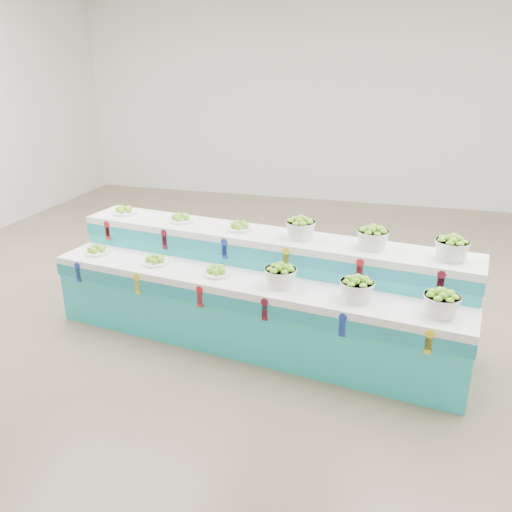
# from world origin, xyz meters

# --- Properties ---
(ground) EXTENTS (10.00, 10.00, 0.00)m
(ground) POSITION_xyz_m (0.00, 0.00, 0.00)
(ground) COLOR brown
(ground) RESTS_ON ground
(back_wall) EXTENTS (10.00, 0.00, 10.00)m
(back_wall) POSITION_xyz_m (0.00, 5.00, 2.00)
(back_wall) COLOR silver
(back_wall) RESTS_ON ground
(display_stand) EXTENTS (4.23, 1.65, 1.02)m
(display_stand) POSITION_xyz_m (0.06, -0.63, 0.51)
(display_stand) COLOR #25BEC1
(display_stand) RESTS_ON ground
(plate_lower_left) EXTENTS (0.30, 0.30, 0.10)m
(plate_lower_left) POSITION_xyz_m (-1.69, -0.63, 0.77)
(plate_lower_left) COLOR white
(plate_lower_left) RESTS_ON display_stand
(plate_lower_mid) EXTENTS (0.30, 0.30, 0.10)m
(plate_lower_mid) POSITION_xyz_m (-0.96, -0.73, 0.77)
(plate_lower_mid) COLOR white
(plate_lower_mid) RESTS_ON display_stand
(plate_lower_right) EXTENTS (0.30, 0.30, 0.10)m
(plate_lower_right) POSITION_xyz_m (-0.27, -0.84, 0.77)
(plate_lower_right) COLOR white
(plate_lower_right) RESTS_ON display_stand
(basket_lower_left) EXTENTS (0.33, 0.33, 0.21)m
(basket_lower_left) POSITION_xyz_m (0.37, -0.93, 0.83)
(basket_lower_left) COLOR silver
(basket_lower_left) RESTS_ON display_stand
(basket_lower_mid) EXTENTS (0.33, 0.33, 0.21)m
(basket_lower_mid) POSITION_xyz_m (1.06, -1.04, 0.83)
(basket_lower_mid) COLOR silver
(basket_lower_mid) RESTS_ON display_stand
(basket_lower_right) EXTENTS (0.33, 0.33, 0.21)m
(basket_lower_right) POSITION_xyz_m (1.74, -1.14, 0.83)
(basket_lower_right) COLOR silver
(basket_lower_right) RESTS_ON display_stand
(plate_upper_left) EXTENTS (0.30, 0.30, 0.10)m
(plate_upper_left) POSITION_xyz_m (-1.61, -0.12, 1.07)
(plate_upper_left) COLOR white
(plate_upper_left) RESTS_ON display_stand
(plate_upper_mid) EXTENTS (0.30, 0.30, 0.10)m
(plate_upper_mid) POSITION_xyz_m (-0.89, -0.23, 1.07)
(plate_upper_mid) COLOR white
(plate_upper_mid) RESTS_ON display_stand
(plate_upper_right) EXTENTS (0.30, 0.30, 0.10)m
(plate_upper_right) POSITION_xyz_m (-0.20, -0.33, 1.07)
(plate_upper_right) COLOR white
(plate_upper_right) RESTS_ON display_stand
(basket_upper_left) EXTENTS (0.33, 0.33, 0.21)m
(basket_upper_left) POSITION_xyz_m (0.45, -0.43, 1.13)
(basket_upper_left) COLOR silver
(basket_upper_left) RESTS_ON display_stand
(basket_upper_mid) EXTENTS (0.33, 0.33, 0.21)m
(basket_upper_mid) POSITION_xyz_m (1.14, -0.53, 1.13)
(basket_upper_mid) COLOR silver
(basket_upper_mid) RESTS_ON display_stand
(basket_upper_right) EXTENTS (0.33, 0.33, 0.21)m
(basket_upper_right) POSITION_xyz_m (1.82, -0.63, 1.13)
(basket_upper_right) COLOR silver
(basket_upper_right) RESTS_ON display_stand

